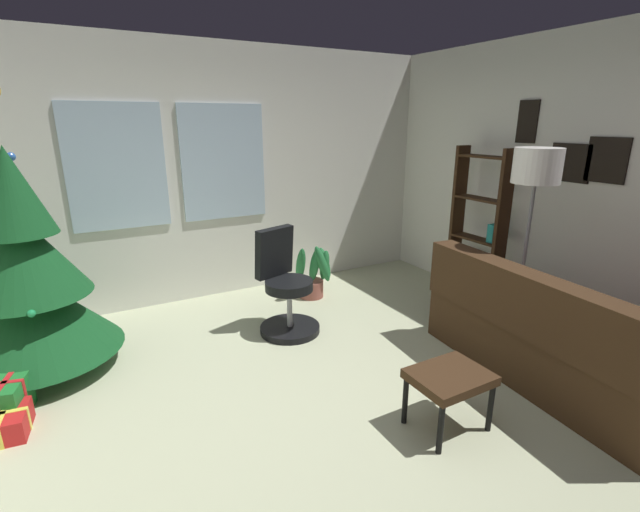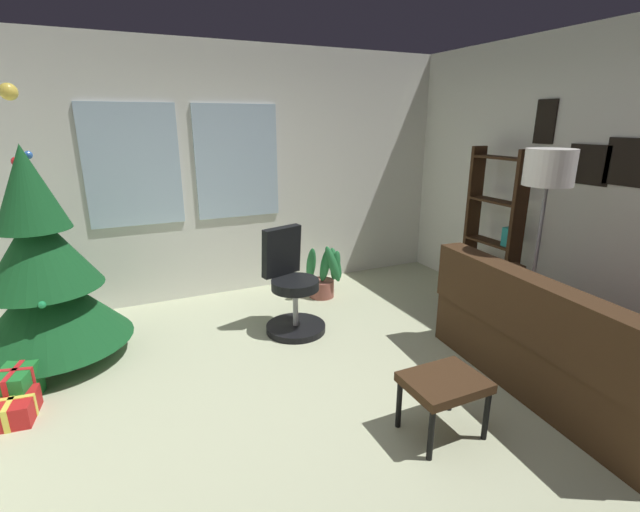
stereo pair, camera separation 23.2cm
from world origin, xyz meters
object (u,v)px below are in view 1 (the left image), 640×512
Objects in this scene: office_chair at (285,292)px; floor_lamp at (535,180)px; couch at (576,344)px; gift_box_red at (5,424)px; footstool at (449,381)px; potted_plant at (314,275)px; bookshelf at (477,235)px; gift_box_green at (8,400)px; holiday_tree at (30,283)px.

office_chair is 2.33m from floor_lamp.
couch is 2.40m from office_chair.
gift_box_red is 2.24m from office_chair.
footstool is at bearing -27.50° from gift_box_red.
potted_plant is at bearing 82.55° from footstool.
gift_box_red is 0.20× the size of bookshelf.
couch is 4.35× the size of footstool.
potted_plant is (-1.52, 0.89, -0.46)m from bookshelf.
couch is at bearing -22.76° from gift_box_green.
bookshelf is (2.15, -0.29, 0.34)m from office_chair.
footstool is 2.82m from gift_box_red.
potted_plant is (0.31, 2.37, -0.08)m from footstool.
couch is 1.23× the size of floor_lamp.
floor_lamp is at bearing 22.24° from footstool.
footstool is 0.22× the size of holiday_tree.
footstool is 1.84m from floor_lamp.
office_chair is 0.59× the size of bookshelf.
couch is at bearing -69.52° from potted_plant.
gift_box_red is at bearing -104.24° from holiday_tree.
footstool is 2.38m from bookshelf.
bookshelf is at bearing 62.96° from floor_lamp.
bookshelf is 1.82m from potted_plant.
holiday_tree reaches higher than couch.
potted_plant is at bearing 43.60° from office_chair.
holiday_tree is at bearing 75.76° from gift_box_red.
footstool is at bearing -30.91° from gift_box_green.
floor_lamp is (0.13, 0.62, 1.14)m from couch.
floor_lamp reaches higher than bookshelf.
office_chair is (-0.32, 1.77, 0.04)m from footstool.
potted_plant is (-0.91, 2.44, -0.05)m from couch.
footstool is at bearing -140.94° from bookshelf.
bookshelf is (1.83, 1.48, 0.39)m from footstool.
potted_plant is at bearing 110.48° from couch.
gift_box_red is at bearing 159.81° from couch.
holiday_tree reaches higher than potted_plant.
gift_box_green is 0.37× the size of office_chair.
potted_plant is (2.80, 1.07, 0.18)m from gift_box_red.
office_chair is at bearing 100.24° from footstool.
bookshelf reaches higher than gift_box_green.
footstool is at bearing 176.85° from couch.
potted_plant reaches higher than footstool.
floor_lamp is at bearing -36.07° from office_chair.
gift_box_green is at bearing -162.45° from potted_plant.
office_chair is at bearing 7.47° from gift_box_green.
couch is 1.71m from bookshelf.
holiday_tree is 6.45× the size of gift_box_red.
holiday_tree is 1.27× the size of floor_lamp.
holiday_tree is 2.66m from potted_plant.
footstool is 0.28× the size of floor_lamp.
gift_box_red is at bearing 152.50° from footstool.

